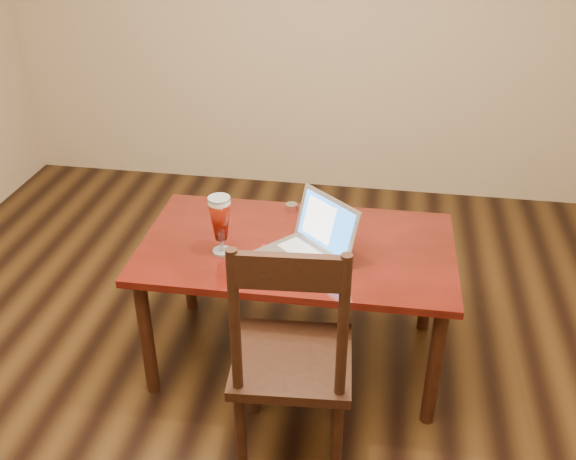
# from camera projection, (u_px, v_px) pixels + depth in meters

# --- Properties ---
(ground) EXTENTS (5.00, 5.00, 0.00)m
(ground) POSITION_uv_depth(u_px,v_px,m) (244.00, 429.00, 2.88)
(ground) COLOR black
(ground) RESTS_ON ground
(room_shell) EXTENTS (4.51, 5.01, 2.71)m
(room_shell) POSITION_uv_depth(u_px,v_px,m) (224.00, 29.00, 1.98)
(room_shell) COLOR tan
(room_shell) RESTS_ON ground
(dining_table) EXTENTS (1.45, 0.83, 0.95)m
(dining_table) POSITION_uv_depth(u_px,v_px,m) (295.00, 258.00, 2.98)
(dining_table) COLOR #55100B
(dining_table) RESTS_ON ground
(dining_chair) EXTENTS (0.50, 0.48, 1.11)m
(dining_chair) POSITION_uv_depth(u_px,v_px,m) (292.00, 360.00, 2.51)
(dining_chair) COLOR black
(dining_chair) RESTS_ON ground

